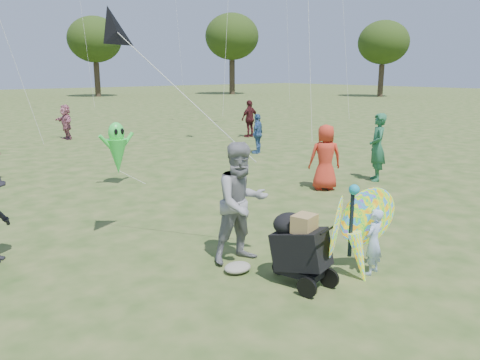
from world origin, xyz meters
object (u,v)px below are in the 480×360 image
child_girl (373,242)px  crowd_j (66,122)px  crowd_h (250,119)px  butterfly_kite (355,233)px  crowd_f (377,147)px  crowd_c (258,134)px  alien_kite (117,150)px  adult_man (242,203)px  crowd_a (325,157)px  jogging_stroller (299,244)px

child_girl → crowd_j: bearing=-104.7°
crowd_h → butterfly_kite: size_ratio=1.00×
crowd_f → crowd_j: crowd_f is taller
child_girl → butterfly_kite: bearing=-22.2°
crowd_c → child_girl: bearing=29.0°
butterfly_kite → alien_kite: 7.88m
crowd_f → child_girl: bearing=-11.7°
crowd_h → alien_kite: (-9.06, -4.86, 0.10)m
crowd_f → butterfly_kite: crowd_f is taller
adult_man → crowd_f: 7.01m
adult_man → crowd_a: size_ratio=1.15×
crowd_a → crowd_j: bearing=-47.2°
crowd_h → alien_kite: size_ratio=1.00×
crowd_h → crowd_j: size_ratio=1.09×
crowd_h → butterfly_kite: crowd_h is taller
adult_man → jogging_stroller: 1.26m
adult_man → crowd_j: adult_man is taller
crowd_c → butterfly_kite: 11.13m
crowd_c → crowd_j: crowd_j is taller
child_girl → crowd_f: 6.63m
adult_man → crowd_h: size_ratio=1.15×
adult_man → crowd_h: 14.87m
adult_man → crowd_c: 10.41m
crowd_f → crowd_j: (-3.81, 13.99, -0.17)m
crowd_f → adult_man: bearing=-29.1°
alien_kite → jogging_stroller: bearing=-95.6°
crowd_c → alien_kite: (-6.34, -1.30, 0.22)m
crowd_c → butterfly_kite: (-6.30, -9.17, -0.03)m
crowd_j → crowd_h: bearing=53.7°
crowd_h → adult_man: bearing=44.5°
crowd_f → jogging_stroller: bearing=-19.9°
crowd_h → alien_kite: 10.28m
crowd_f → crowd_a: bearing=-53.4°
child_girl → crowd_h: bearing=-133.2°
crowd_f → crowd_h: (3.15, 9.14, -0.10)m
crowd_a → crowd_c: bearing=-79.1°
butterfly_kite → crowd_j: bearing=83.3°
crowd_c → alien_kite: alien_kite is taller
crowd_j → alien_kite: bearing=-13.6°
crowd_h → alien_kite: bearing=24.3°
child_girl → crowd_j: 17.76m
crowd_a → butterfly_kite: size_ratio=1.00×
adult_man → crowd_c: size_ratio=1.32×
crowd_f → butterfly_kite: (-5.87, -3.60, -0.24)m
crowd_h → jogging_stroller: 15.74m
child_girl → crowd_c: (5.93, 9.26, 0.23)m
jogging_stroller → butterfly_kite: size_ratio=0.64×
child_girl → crowd_h: size_ratio=0.60×
crowd_a → jogging_stroller: (-4.69, -3.45, -0.26)m
crowd_a → crowd_f: size_ratio=0.90×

